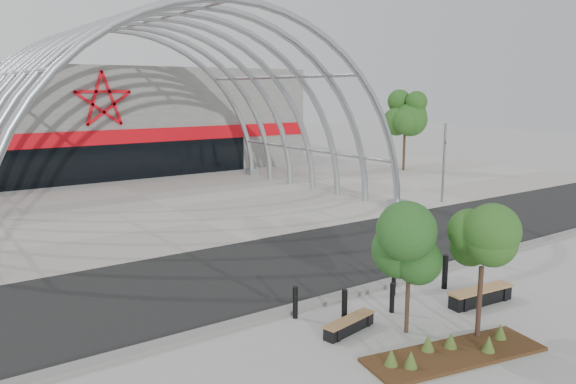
% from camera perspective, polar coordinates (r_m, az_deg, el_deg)
% --- Properties ---
extents(ground, '(140.00, 140.00, 0.00)m').
position_cam_1_polar(ground, '(18.59, 7.19, -9.75)').
color(ground, '#9D9C97').
rests_on(ground, ground).
extents(road, '(140.00, 7.00, 0.02)m').
position_cam_1_polar(road, '(21.16, 0.78, -7.11)').
color(road, black).
rests_on(road, ground).
extents(forecourt, '(60.00, 17.00, 0.04)m').
position_cam_1_polar(forecourt, '(31.38, -12.14, -1.52)').
color(forecourt, '#A49E94').
rests_on(forecourt, ground).
extents(kerb, '(60.00, 0.50, 0.12)m').
position_cam_1_polar(kerb, '(18.40, 7.73, -9.79)').
color(kerb, slate).
rests_on(kerb, ground).
extents(arena_building, '(34.00, 15.24, 8.00)m').
position_cam_1_polar(arena_building, '(47.85, -20.83, 6.88)').
color(arena_building, '#63635F').
rests_on(arena_building, ground).
extents(vault_canopy, '(20.80, 15.80, 20.36)m').
position_cam_1_polar(vault_canopy, '(31.38, -12.14, -1.53)').
color(vault_canopy, '#A4AAAF').
rests_on(vault_canopy, ground).
extents(planting_bed, '(4.79, 2.31, 0.49)m').
position_cam_1_polar(planting_bed, '(14.69, 16.34, -15.29)').
color(planting_bed, '#34200F').
rests_on(planting_bed, ground).
extents(signal_pole, '(0.13, 0.63, 4.51)m').
position_cam_1_polar(signal_pole, '(32.86, 15.55, 2.99)').
color(signal_pole, slate).
rests_on(signal_pole, ground).
extents(street_tree_0, '(1.58, 1.58, 3.59)m').
position_cam_1_polar(street_tree_0, '(14.87, 12.28, -4.64)').
color(street_tree_0, black).
rests_on(street_tree_0, ground).
extents(street_tree_1, '(1.61, 1.61, 3.81)m').
position_cam_1_polar(street_tree_1, '(14.96, 19.25, -4.31)').
color(street_tree_1, '#341F1A').
rests_on(street_tree_1, ground).
extents(bench_0, '(1.84, 0.74, 0.38)m').
position_cam_1_polar(bench_0, '(15.45, 6.23, -13.32)').
color(bench_0, black).
rests_on(bench_0, ground).
extents(bench_1, '(2.34, 0.73, 0.48)m').
position_cam_1_polar(bench_1, '(18.14, 18.98, -9.99)').
color(bench_1, black).
rests_on(bench_1, ground).
extents(bollard_0, '(0.16, 0.16, 0.99)m').
position_cam_1_polar(bollard_0, '(15.78, 5.75, -11.55)').
color(bollard_0, black).
rests_on(bollard_0, ground).
extents(bollard_1, '(0.15, 0.15, 0.93)m').
position_cam_1_polar(bollard_1, '(16.11, 0.74, -11.15)').
color(bollard_1, black).
rests_on(bollard_1, ground).
extents(bollard_2, '(0.14, 0.14, 0.88)m').
position_cam_1_polar(bollard_2, '(16.79, 10.53, -10.51)').
color(bollard_2, black).
rests_on(bollard_2, ground).
extents(bollard_3, '(0.14, 0.14, 0.85)m').
position_cam_1_polar(bollard_3, '(18.12, 10.69, -8.97)').
color(bollard_3, black).
rests_on(bollard_3, ground).
extents(bollard_4, '(0.18, 0.18, 1.12)m').
position_cam_1_polar(bollard_4, '(19.02, 15.67, -7.81)').
color(bollard_4, black).
rests_on(bollard_4, ground).
extents(bg_tree_1, '(2.70, 2.70, 5.91)m').
position_cam_1_polar(bg_tree_1, '(45.10, 11.83, 7.49)').
color(bg_tree_1, '#302014').
rests_on(bg_tree_1, ground).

